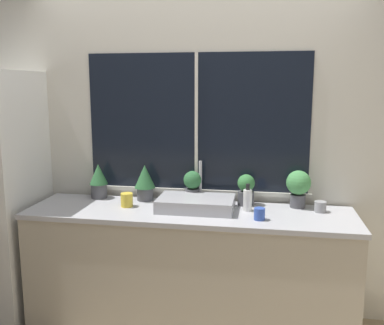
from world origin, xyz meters
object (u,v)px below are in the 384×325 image
at_px(sink, 196,203).
at_px(mug_blue, 259,214).
at_px(potted_plant_far_right, 298,186).
at_px(potted_plant_far_left, 99,180).
at_px(potted_plant_center, 192,185).
at_px(potted_plant_right, 246,189).
at_px(potted_plant_left, 145,181).
at_px(soap_bottle, 248,200).
at_px(mug_grey, 320,207).
at_px(mug_yellow, 127,200).

distance_m(sink, mug_blue, 0.48).
bearing_deg(mug_blue, potted_plant_far_right, 52.38).
bearing_deg(potted_plant_far_left, mug_blue, -15.50).
height_order(potted_plant_center, potted_plant_right, potted_plant_center).
bearing_deg(potted_plant_left, mug_blue, -21.58).
bearing_deg(potted_plant_left, potted_plant_center, 0.00).
xyz_separation_m(potted_plant_right, mug_blue, (0.11, -0.35, -0.08)).
bearing_deg(mug_blue, soap_bottle, 114.06).
height_order(potted_plant_far_left, soap_bottle, potted_plant_far_left).
bearing_deg(potted_plant_right, potted_plant_center, 180.00).
bearing_deg(potted_plant_far_right, potted_plant_right, 180.00).
relative_size(potted_plant_left, potted_plant_far_right, 1.01).
xyz_separation_m(potted_plant_left, mug_grey, (1.30, -0.09, -0.12)).
bearing_deg(potted_plant_far_left, mug_grey, -3.22).
bearing_deg(mug_yellow, potted_plant_right, 12.99).
distance_m(soap_bottle, mug_blue, 0.22).
bearing_deg(potted_plant_far_left, sink, -13.11).
xyz_separation_m(potted_plant_left, potted_plant_right, (0.78, 0.00, -0.03)).
height_order(potted_plant_center, mug_yellow, potted_plant_center).
distance_m(potted_plant_left, potted_plant_far_right, 1.16).
height_order(potted_plant_left, potted_plant_right, potted_plant_left).
distance_m(potted_plant_far_left, potted_plant_right, 1.16).
height_order(potted_plant_right, mug_yellow, potted_plant_right).
xyz_separation_m(sink, potted_plant_center, (-0.06, 0.19, 0.09)).
height_order(potted_plant_right, mug_grey, potted_plant_right).
xyz_separation_m(potted_plant_far_left, potted_plant_left, (0.38, 0.00, 0.01)).
distance_m(potted_plant_right, mug_yellow, 0.89).
bearing_deg(potted_plant_left, potted_plant_far_left, 180.00).
xyz_separation_m(sink, soap_bottle, (0.36, 0.04, 0.04)).
height_order(mug_yellow, mug_grey, mug_yellow).
distance_m(potted_plant_right, mug_grey, 0.54).
bearing_deg(potted_plant_far_right, potted_plant_left, 180.00).
bearing_deg(mug_blue, potted_plant_left, 158.42).
xyz_separation_m(soap_bottle, mug_blue, (0.09, -0.20, -0.04)).
bearing_deg(potted_plant_center, potted_plant_right, 0.00).
bearing_deg(potted_plant_center, mug_blue, -34.40).
bearing_deg(sink, potted_plant_far_right, 14.61).
height_order(mug_blue, mug_grey, mug_blue).
relative_size(potted_plant_left, mug_grey, 3.36).
relative_size(potted_plant_left, mug_blue, 3.43).
height_order(soap_bottle, mug_grey, soap_bottle).
xyz_separation_m(potted_plant_left, potted_plant_far_right, (1.16, 0.00, 0.01)).
relative_size(mug_blue, mug_grey, 0.98).
height_order(sink, mug_grey, sink).
bearing_deg(mug_blue, potted_plant_center, 145.60).
bearing_deg(mug_grey, mug_blue, -148.59).
bearing_deg(potted_plant_center, mug_grey, -5.80).
distance_m(potted_plant_far_left, mug_yellow, 0.37).
relative_size(soap_bottle, mug_yellow, 1.94).
bearing_deg(mug_grey, potted_plant_far_left, 176.78).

